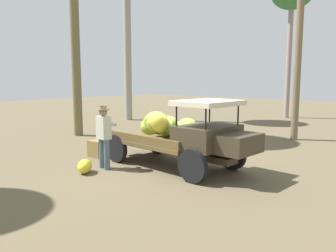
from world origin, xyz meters
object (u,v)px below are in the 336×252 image
at_px(truck, 180,133).
at_px(farmer, 104,133).
at_px(loose_banana_bunch, 85,166).
at_px(wooden_crate, 99,148).

relative_size(truck, farmer, 2.70).
bearing_deg(truck, loose_banana_bunch, -123.42).
distance_m(truck, loose_banana_bunch, 2.56).
xyz_separation_m(farmer, wooden_crate, (-1.25, 0.77, -0.70)).
height_order(wooden_crate, loose_banana_bunch, wooden_crate).
bearing_deg(farmer, truck, -37.28).
distance_m(truck, farmer, 1.98).
bearing_deg(loose_banana_bunch, wooden_crate, 131.60).
height_order(truck, wooden_crate, truck).
xyz_separation_m(truck, wooden_crate, (-2.67, -0.60, -0.67)).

